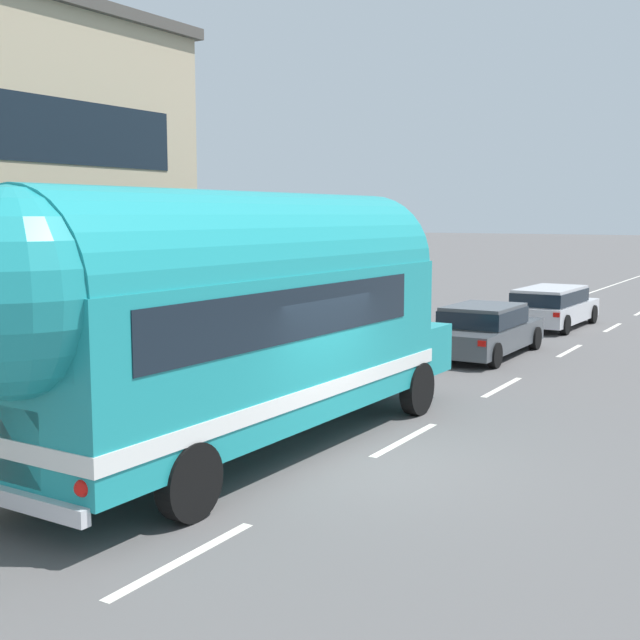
{
  "coord_description": "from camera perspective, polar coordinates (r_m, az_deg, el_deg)",
  "views": [
    {
      "loc": [
        5.78,
        -10.78,
        3.77
      ],
      "look_at": [
        -2.06,
        2.26,
        1.83
      ],
      "focal_mm": 46.58,
      "sensor_mm": 36.0,
      "label": 1
    }
  ],
  "objects": [
    {
      "name": "ground_plane",
      "position": [
        12.8,
        2.74,
        -9.87
      ],
      "size": [
        300.0,
        300.0,
        0.0
      ],
      "primitive_type": "plane",
      "color": "#565454"
    },
    {
      "name": "car_second",
      "position": [
        28.75,
        15.66,
        1.05
      ],
      "size": [
        2.02,
        4.79,
        1.37
      ],
      "color": "silver",
      "rests_on": "ground"
    },
    {
      "name": "painted_bus",
      "position": [
        12.61,
        -6.29,
        0.55
      ],
      "size": [
        2.74,
        11.04,
        4.12
      ],
      "color": "teal",
      "rests_on": "ground"
    },
    {
      "name": "lane_markings",
      "position": [
        25.44,
        11.59,
        -1.4
      ],
      "size": [
        3.73,
        80.0,
        0.01
      ],
      "color": "silver",
      "rests_on": "ground"
    },
    {
      "name": "car_lead",
      "position": [
        22.65,
        11.2,
        -0.54
      ],
      "size": [
        1.98,
        4.79,
        1.37
      ],
      "color": "#474C51",
      "rests_on": "ground"
    }
  ]
}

